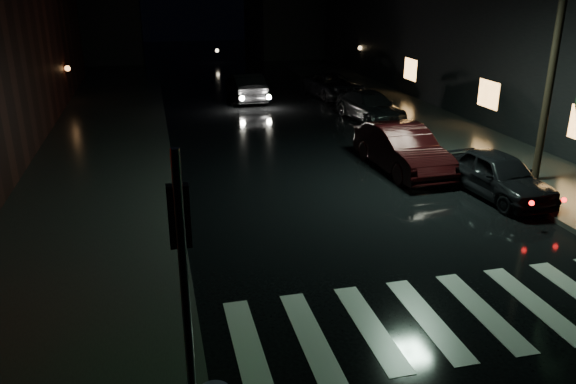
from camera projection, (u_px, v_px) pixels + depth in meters
ground at (318, 351)px, 10.05m from camera, size 120.00×120.00×0.00m
sidewalk_left at (91, 153)px, 21.69m from camera, size 6.00×44.00×0.15m
sidewalk_right at (444, 130)px, 24.99m from camera, size 4.00×44.00×0.15m
building_right at (534, 50)px, 29.16m from camera, size 10.00×40.00×6.00m
building_far_left at (55, 12)px, 47.48m from camera, size 14.00×10.00×8.00m
building_far_right at (326, 15)px, 52.93m from camera, size 14.00×10.00×7.00m
crosswalk at (455, 315)px, 11.17m from camera, size 9.00×3.00×0.01m
signal_pole_corner at (200, 343)px, 7.72m from camera, size 0.68×0.61×4.20m
utility_pole at (537, 41)px, 16.78m from camera, size 4.92×0.44×8.00m
parked_car_a at (498, 175)px, 17.19m from camera, size 1.99×4.22×1.39m
parked_car_b at (402, 149)px, 19.55m from camera, size 1.91×4.93×1.60m
parked_car_c at (370, 107)px, 26.93m from camera, size 2.52×4.87×1.35m
parked_car_d at (332, 86)px, 32.44m from camera, size 2.88×5.12×1.35m
oncoming_car at (245, 87)px, 31.56m from camera, size 1.77×4.74×1.55m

